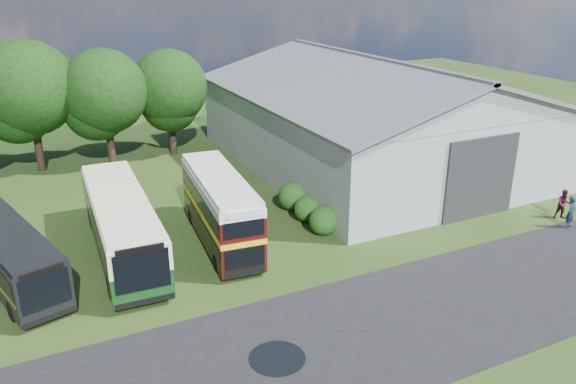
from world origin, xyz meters
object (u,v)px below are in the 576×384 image
storage_shed (368,109)px  visitor_a (571,212)px  bus_maroon_double (220,210)px  bus_dark_single (8,253)px  bus_green_single (122,224)px  visitor_b (564,205)px

storage_shed → visitor_a: storage_shed is taller
bus_maroon_double → bus_dark_single: size_ratio=0.89×
bus_dark_single → visitor_a: 30.09m
bus_maroon_double → bus_dark_single: bus_maroon_double is taller
bus_green_single → visitor_b: (24.50, -6.84, -0.83)m
bus_dark_single → visitor_b: 30.55m
storage_shed → visitor_b: size_ratio=13.63×
storage_shed → bus_green_single: 21.59m
visitor_a → visitor_b: size_ratio=1.06×
storage_shed → visitor_a: (3.72, -15.60, -3.20)m
visitor_b → bus_green_single: bearing=-169.1°
bus_dark_single → visitor_b: bus_dark_single is taller
bus_maroon_double → visitor_a: bus_maroon_double is taller
bus_green_single → bus_dark_single: bus_green_single is taller
bus_dark_single → visitor_a: bus_dark_single is taller
storage_shed → bus_green_single: (-20.04, -7.65, -2.43)m
bus_green_single → bus_maroon_double: 5.12m
storage_shed → visitor_b: 15.51m
bus_maroon_double → bus_dark_single: bearing=-177.5°
storage_shed → bus_dark_single: size_ratio=2.40×
storage_shed → visitor_a: size_ratio=12.88×
storage_shed → visitor_b: (4.46, -14.49, -3.26)m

